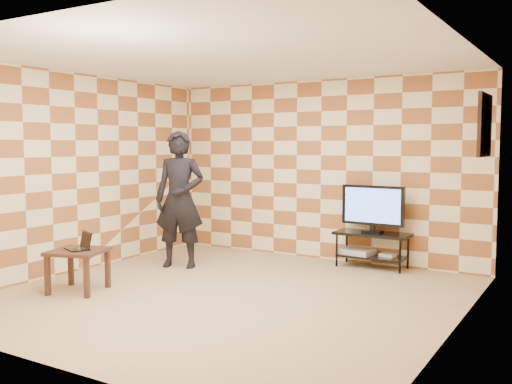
% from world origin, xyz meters
% --- Properties ---
extents(floor, '(5.00, 5.00, 0.00)m').
position_xyz_m(floor, '(0.00, 0.00, 0.00)').
color(floor, tan).
rests_on(floor, ground).
extents(wall_back, '(5.00, 0.02, 2.70)m').
position_xyz_m(wall_back, '(0.00, 2.50, 1.35)').
color(wall_back, '#FDF2C6').
rests_on(wall_back, ground).
extents(wall_front, '(5.00, 0.02, 2.70)m').
position_xyz_m(wall_front, '(0.00, -2.50, 1.35)').
color(wall_front, '#FDF2C6').
rests_on(wall_front, ground).
extents(wall_left, '(0.02, 5.00, 2.70)m').
position_xyz_m(wall_left, '(-2.50, 0.00, 1.35)').
color(wall_left, '#FDF2C6').
rests_on(wall_left, ground).
extents(wall_right, '(0.02, 5.00, 2.70)m').
position_xyz_m(wall_right, '(2.50, 0.00, 1.35)').
color(wall_right, '#FDF2C6').
rests_on(wall_right, ground).
extents(ceiling, '(5.00, 5.00, 0.02)m').
position_xyz_m(ceiling, '(0.00, 0.00, 2.70)').
color(ceiling, white).
rests_on(ceiling, wall_back).
extents(wall_art, '(0.04, 0.72, 0.72)m').
position_xyz_m(wall_art, '(2.47, 1.55, 1.95)').
color(wall_art, black).
rests_on(wall_art, wall_right).
extents(tv_stand, '(1.04, 0.47, 0.50)m').
position_xyz_m(tv_stand, '(0.91, 2.26, 0.37)').
color(tv_stand, black).
rests_on(tv_stand, floor).
extents(tv, '(0.91, 0.19, 0.66)m').
position_xyz_m(tv, '(0.91, 2.25, 0.87)').
color(tv, black).
rests_on(tv, tv_stand).
extents(dvd_player, '(0.51, 0.40, 0.08)m').
position_xyz_m(dvd_player, '(0.70, 2.25, 0.21)').
color(dvd_player, '#B5B5B7').
rests_on(dvd_player, tv_stand).
extents(game_console, '(0.22, 0.18, 0.05)m').
position_xyz_m(game_console, '(1.13, 2.28, 0.20)').
color(game_console, silver).
rests_on(game_console, tv_stand).
extents(side_table, '(0.75, 0.75, 0.50)m').
position_xyz_m(side_table, '(-1.61, -0.79, 0.41)').
color(side_table, '#321A12').
rests_on(side_table, floor).
extents(laptop, '(0.38, 0.35, 0.21)m').
position_xyz_m(laptop, '(-1.60, -0.76, 0.55)').
color(laptop, black).
rests_on(laptop, side_table).
extents(person, '(0.82, 0.68, 1.93)m').
position_xyz_m(person, '(-1.44, 0.91, 0.96)').
color(person, black).
rests_on(person, floor).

